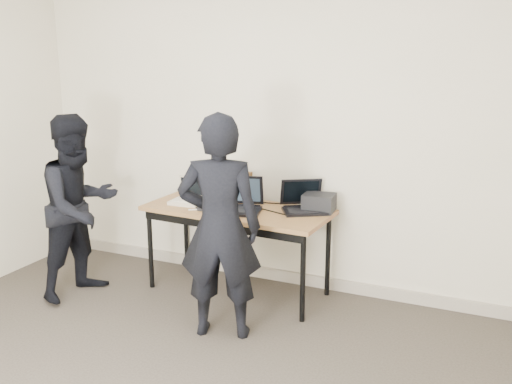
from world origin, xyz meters
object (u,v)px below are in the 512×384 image
Objects in this scene: leather_satchel at (229,185)px; person_typist at (220,227)px; laptop_right at (303,204)px; person_observer at (80,207)px; laptop_beige at (189,198)px; equipment_box at (319,203)px; desk at (237,215)px; laptop_center at (240,203)px.

leather_satchel is 1.00m from person_typist.
person_observer reaches higher than laptop_right.
person_typist reaches higher than laptop_right.
laptop_right is (0.95, 0.16, 0.01)m from laptop_beige.
person_observer reaches higher than leather_satchel.
equipment_box is 1.91m from person_observer.
laptop_beige is 0.17× the size of person_typist.
desk is at bearing 165.60° from laptop_right.
laptop_center is 0.67m from person_typist.
person_typist is (0.20, -0.69, 0.13)m from desk.
leather_satchel is at bearing 38.81° from laptop_beige.
laptop_center is 1.73× the size of equipment_box.
person_observer reaches higher than laptop_center.
laptop_center is at bearing -94.59° from person_typist.
person_typist is (0.16, -0.65, 0.01)m from laptop_center.
leather_satchel is at bearing 177.48° from equipment_box.
equipment_box is (0.12, 0.04, 0.01)m from laptop_right.
person_observer reaches higher than equipment_box.
leather_satchel is at bearing 115.45° from laptop_center.
desk is at bearing -52.64° from leather_satchel.
person_observer is (-1.77, -0.72, -0.05)m from equipment_box.
desk is at bearing -53.26° from person_observer.
laptop_beige is 0.18× the size of person_observer.
laptop_right is at bearing -128.14° from person_typist.
person_typist reaches higher than leather_satchel.
leather_satchel is at bearing 142.80° from laptop_right.
person_typist is (-0.31, -0.85, 0.01)m from laptop_right.
equipment_box is 0.16× the size of person_observer.
leather_satchel reaches higher than laptop_right.
laptop_right is at bearing -55.69° from person_observer.
laptop_center is at bearing -55.94° from person_observer.
leather_satchel is 0.24× the size of person_observer.
person_observer is at bearing -172.28° from laptop_center.
laptop_center reaches higher than leather_satchel.
equipment_box is 0.98m from person_typist.
person_typist reaches higher than laptop_beige.
desk is at bearing 122.98° from laptop_center.
equipment_box is at bearing -133.88° from person_typist.
equipment_box is (0.63, 0.19, 0.13)m from desk.
laptop_center is at bearing -50.96° from leather_satchel.
laptop_center reaches higher than laptop_right.
desk is 0.45m from laptop_beige.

